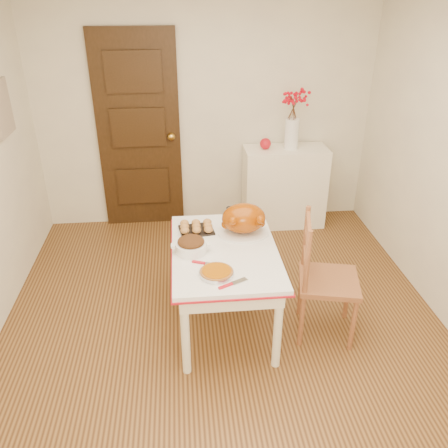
{
  "coord_description": "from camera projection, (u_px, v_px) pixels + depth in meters",
  "views": [
    {
      "loc": [
        -0.28,
        -2.78,
        2.43
      ],
      "look_at": [
        0.01,
        0.17,
        0.87
      ],
      "focal_mm": 37.07,
      "sensor_mm": 36.0,
      "label": 1
    }
  ],
  "objects": [
    {
      "name": "stuffing_dish",
      "position": [
        191.0,
        245.0,
        3.33
      ],
      "size": [
        0.31,
        0.25,
        0.11
      ],
      "primitive_type": null,
      "rotation": [
        0.0,
        0.0,
        -0.08
      ],
      "color": "#502D12",
      "rests_on": "kitchen_table"
    },
    {
      "name": "shaker_pair",
      "position": [
        253.0,
        216.0,
        3.76
      ],
      "size": [
        0.09,
        0.04,
        0.09
      ],
      "primitive_type": null,
      "rotation": [
        0.0,
        0.0,
        0.04
      ],
      "color": "white",
      "rests_on": "kitchen_table"
    },
    {
      "name": "pumpkin_pie",
      "position": [
        216.0,
        272.0,
        3.08
      ],
      "size": [
        0.24,
        0.24,
        0.05
      ],
      "primitive_type": "cylinder",
      "rotation": [
        0.0,
        0.0,
        0.02
      ],
      "color": "#9D4D00",
      "rests_on": "kitchen_table"
    },
    {
      "name": "floor",
      "position": [
        225.0,
        332.0,
        3.61
      ],
      "size": [
        3.5,
        4.0,
        0.0
      ],
      "primitive_type": "cube",
      "color": "#422611",
      "rests_on": "ground"
    },
    {
      "name": "turkey_platter",
      "position": [
        244.0,
        220.0,
        3.53
      ],
      "size": [
        0.4,
        0.33,
        0.25
      ],
      "primitive_type": null,
      "rotation": [
        0.0,
        0.0,
        0.03
      ],
      "color": "#A03A01",
      "rests_on": "kitchen_table"
    },
    {
      "name": "door_back",
      "position": [
        139.0,
        133.0,
        4.8
      ],
      "size": [
        0.85,
        0.06,
        2.06
      ],
      "primitive_type": "cube",
      "color": "#311D0D",
      "rests_on": "ground"
    },
    {
      "name": "chair_oak",
      "position": [
        329.0,
        278.0,
        3.41
      ],
      "size": [
        0.52,
        0.52,
        0.98
      ],
      "primitive_type": null,
      "rotation": [
        0.0,
        0.0,
        1.34
      ],
      "color": "brown",
      "rests_on": "floor"
    },
    {
      "name": "carving_knife",
      "position": [
        210.0,
        264.0,
        3.2
      ],
      "size": [
        0.27,
        0.16,
        0.01
      ],
      "primitive_type": null,
      "rotation": [
        0.0,
        0.0,
        -0.38
      ],
      "color": "silver",
      "rests_on": "kitchen_table"
    },
    {
      "name": "sideboard",
      "position": [
        284.0,
        187.0,
        5.05
      ],
      "size": [
        0.88,
        0.39,
        0.88
      ],
      "primitive_type": "cube",
      "color": "white",
      "rests_on": "floor"
    },
    {
      "name": "photo_board",
      "position": [
        2.0,
        108.0,
        3.82
      ],
      "size": [
        0.03,
        0.35,
        0.45
      ],
      "primitive_type": "cube",
      "color": "#C4B395",
      "rests_on": "ground"
    },
    {
      "name": "pie_server",
      "position": [
        233.0,
        283.0,
        3.0
      ],
      "size": [
        0.22,
        0.15,
        0.01
      ],
      "primitive_type": null,
      "rotation": [
        0.0,
        0.0,
        0.47
      ],
      "color": "silver",
      "rests_on": "kitchen_table"
    },
    {
      "name": "drinking_glass",
      "position": [
        230.0,
        214.0,
        3.76
      ],
      "size": [
        0.09,
        0.09,
        0.12
      ],
      "primitive_type": "cylinder",
      "rotation": [
        0.0,
        0.0,
        -0.29
      ],
      "color": "white",
      "rests_on": "kitchen_table"
    },
    {
      "name": "rolls_tray",
      "position": [
        196.0,
        227.0,
        3.62
      ],
      "size": [
        0.29,
        0.24,
        0.07
      ],
      "primitive_type": null,
      "rotation": [
        0.0,
        0.0,
        0.15
      ],
      "color": "#C78445",
      "rests_on": "kitchen_table"
    },
    {
      "name": "kitchen_table",
      "position": [
        225.0,
        287.0,
        3.55
      ],
      "size": [
        0.79,
        1.15,
        0.69
      ],
      "primitive_type": null,
      "color": "white",
      "rests_on": "floor"
    },
    {
      "name": "berry_vase",
      "position": [
        293.0,
        118.0,
        4.69
      ],
      "size": [
        0.34,
        0.34,
        0.65
      ],
      "primitive_type": null,
      "color": "white",
      "rests_on": "sideboard"
    },
    {
      "name": "apple",
      "position": [
        265.0,
        144.0,
        4.79
      ],
      "size": [
        0.12,
        0.12,
        0.12
      ],
      "primitive_type": "sphere",
      "color": "#B5111D",
      "rests_on": "sideboard"
    },
    {
      "name": "wall_back",
      "position": [
        206.0,
        110.0,
        4.79
      ],
      "size": [
        3.5,
        0.0,
        2.5
      ],
      "primitive_type": "cube",
      "color": "beige",
      "rests_on": "ground"
    }
  ]
}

